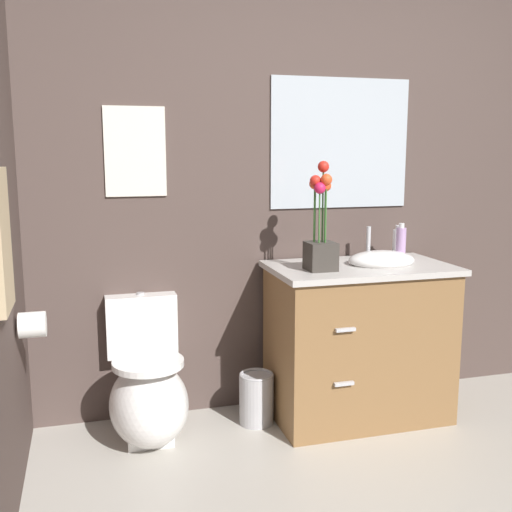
# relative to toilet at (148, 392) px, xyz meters

# --- Properties ---
(wall_back) EXTENTS (4.73, 0.05, 2.50)m
(wall_back) POSITION_rel_toilet_xyz_m (1.16, 0.30, 1.01)
(wall_back) COLOR #4C3D38
(wall_back) RESTS_ON ground_plane
(toilet) EXTENTS (0.38, 0.59, 0.69)m
(toilet) POSITION_rel_toilet_xyz_m (0.00, 0.00, 0.00)
(toilet) COLOR white
(toilet) RESTS_ON ground_plane
(vanity_cabinet) EXTENTS (0.94, 0.56, 1.00)m
(vanity_cabinet) POSITION_rel_toilet_xyz_m (1.11, -0.03, 0.18)
(vanity_cabinet) COLOR brown
(vanity_cabinet) RESTS_ON ground_plane
(flower_vase) EXTENTS (0.14, 0.14, 0.54)m
(flower_vase) POSITION_rel_toilet_xyz_m (0.86, -0.09, 0.76)
(flower_vase) COLOR #38332D
(flower_vase) RESTS_ON vanity_cabinet
(soap_bottle) EXTENTS (0.06, 0.06, 0.18)m
(soap_bottle) POSITION_rel_toilet_xyz_m (1.39, 0.10, 0.67)
(soap_bottle) COLOR white
(soap_bottle) RESTS_ON vanity_cabinet
(lotion_bottle) EXTENTS (0.05, 0.05, 0.21)m
(lotion_bottle) POSITION_rel_toilet_xyz_m (1.35, -0.01, 0.68)
(lotion_bottle) COLOR #B28CBF
(lotion_bottle) RESTS_ON vanity_cabinet
(trash_bin) EXTENTS (0.18, 0.18, 0.27)m
(trash_bin) POSITION_rel_toilet_xyz_m (0.56, 0.03, -0.11)
(trash_bin) COLOR #B7B7BC
(trash_bin) RESTS_ON ground_plane
(wall_poster) EXTENTS (0.30, 0.01, 0.45)m
(wall_poster) POSITION_rel_toilet_xyz_m (-0.00, 0.27, 1.16)
(wall_poster) COLOR silver
(wall_mirror) EXTENTS (0.80, 0.01, 0.70)m
(wall_mirror) POSITION_rel_toilet_xyz_m (1.11, 0.27, 1.21)
(wall_mirror) COLOR #B2BCC6
(hanging_towel) EXTENTS (0.03, 0.28, 0.52)m
(hanging_towel) POSITION_rel_toilet_xyz_m (-0.55, -0.52, 0.85)
(hanging_towel) COLOR tan
(toilet_paper_roll) EXTENTS (0.11, 0.11, 0.11)m
(toilet_paper_roll) POSITION_rel_toilet_xyz_m (-0.49, -0.20, 0.44)
(toilet_paper_roll) COLOR white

